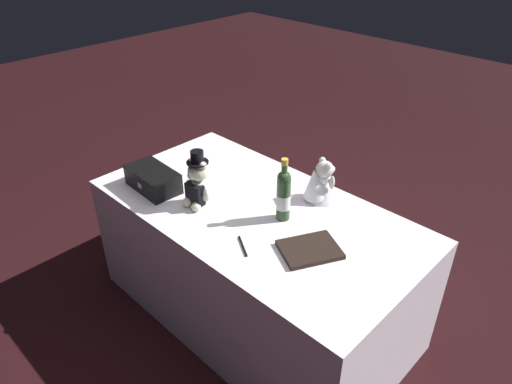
{
  "coord_description": "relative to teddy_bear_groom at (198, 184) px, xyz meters",
  "views": [
    {
      "loc": [
        1.39,
        -1.43,
        2.06
      ],
      "look_at": [
        0.0,
        0.0,
        0.82
      ],
      "focal_mm": 33.27,
      "sensor_mm": 36.0,
      "label": 1
    }
  ],
  "objects": [
    {
      "name": "ground_plane",
      "position": [
        0.24,
        0.17,
        -0.84
      ],
      "size": [
        12.0,
        12.0,
        0.0
      ],
      "primitive_type": "plane",
      "color": "black"
    },
    {
      "name": "reception_table",
      "position": [
        0.24,
        0.17,
        -0.48
      ],
      "size": [
        1.71,
        0.9,
        0.72
      ],
      "primitive_type": "cube",
      "color": "white",
      "rests_on": "ground_plane"
    },
    {
      "name": "teddy_bear_groom",
      "position": [
        0.0,
        0.0,
        0.0
      ],
      "size": [
        0.16,
        0.14,
        0.3
      ],
      "color": "beige",
      "rests_on": "reception_table"
    },
    {
      "name": "teddy_bear_bride",
      "position": [
        0.41,
        0.47,
        -0.03
      ],
      "size": [
        0.2,
        0.23,
        0.23
      ],
      "color": "white",
      "rests_on": "reception_table"
    },
    {
      "name": "champagne_bottle",
      "position": [
        0.39,
        0.21,
        0.01
      ],
      "size": [
        0.07,
        0.07,
        0.33
      ],
      "color": "#2A4926",
      "rests_on": "reception_table"
    },
    {
      "name": "signing_pen",
      "position": [
        0.41,
        -0.09,
        -0.12
      ],
      "size": [
        0.14,
        0.09,
        0.01
      ],
      "color": "black",
      "rests_on": "reception_table"
    },
    {
      "name": "gift_case_black",
      "position": [
        -0.3,
        -0.07,
        -0.07
      ],
      "size": [
        0.31,
        0.19,
        0.11
      ],
      "color": "black",
      "rests_on": "reception_table"
    },
    {
      "name": "guestbook",
      "position": [
        0.65,
        0.1,
        -0.11
      ],
      "size": [
        0.3,
        0.32,
        0.02
      ],
      "primitive_type": "cube",
      "rotation": [
        0.0,
        0.0,
        -0.48
      ],
      "color": "black",
      "rests_on": "reception_table"
    }
  ]
}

